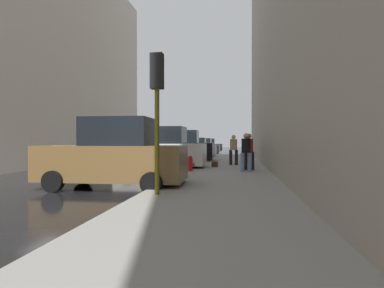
{
  "coord_description": "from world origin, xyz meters",
  "views": [
    {
      "loc": [
        6.51,
        -10.7,
        1.53
      ],
      "look_at": [
        3.97,
        6.31,
        1.33
      ],
      "focal_mm": 28.0,
      "sensor_mm": 36.0,
      "label": 1
    }
  ],
  "objects_px": {
    "parked_dark_green_sedan": "(206,146)",
    "pedestrian_in_jeans": "(246,150)",
    "pedestrian_in_red_jacket": "(249,150)",
    "traffic_light": "(157,92)",
    "parked_bronze_suv": "(115,156)",
    "parked_gray_coupe": "(201,147)",
    "parked_black_suv": "(181,148)",
    "duffel_bag": "(215,164)",
    "pedestrian_with_fedora": "(246,147)",
    "parked_white_van": "(162,150)",
    "parked_silver_sedan": "(193,148)",
    "fire_hydrant": "(190,164)",
    "pedestrian_in_tan_coat": "(234,148)"
  },
  "relations": [
    {
      "from": "parked_white_van",
      "to": "pedestrian_in_red_jacket",
      "type": "distance_m",
      "value": 4.55
    },
    {
      "from": "pedestrian_in_tan_coat",
      "to": "pedestrian_in_jeans",
      "type": "bearing_deg",
      "value": -81.23
    },
    {
      "from": "parked_white_van",
      "to": "parked_dark_green_sedan",
      "type": "relative_size",
      "value": 1.1
    },
    {
      "from": "parked_silver_sedan",
      "to": "traffic_light",
      "type": "distance_m",
      "value": 19.4
    },
    {
      "from": "parked_dark_green_sedan",
      "to": "traffic_light",
      "type": "bearing_deg",
      "value": -86.52
    },
    {
      "from": "fire_hydrant",
      "to": "pedestrian_in_red_jacket",
      "type": "height_order",
      "value": "pedestrian_in_red_jacket"
    },
    {
      "from": "parked_white_van",
      "to": "pedestrian_in_red_jacket",
      "type": "height_order",
      "value": "parked_white_van"
    },
    {
      "from": "parked_bronze_suv",
      "to": "parked_gray_coupe",
      "type": "bearing_deg",
      "value": 90.0
    },
    {
      "from": "parked_white_van",
      "to": "pedestrian_in_red_jacket",
      "type": "relative_size",
      "value": 2.7
    },
    {
      "from": "parked_black_suv",
      "to": "parked_dark_green_sedan",
      "type": "relative_size",
      "value": 1.1
    },
    {
      "from": "pedestrian_with_fedora",
      "to": "parked_silver_sedan",
      "type": "bearing_deg",
      "value": 117.73
    },
    {
      "from": "parked_gray_coupe",
      "to": "traffic_light",
      "type": "distance_m",
      "value": 25.19
    },
    {
      "from": "parked_white_van",
      "to": "duffel_bag",
      "type": "xyz_separation_m",
      "value": [
        2.73,
        0.56,
        -0.74
      ]
    },
    {
      "from": "parked_dark_green_sedan",
      "to": "parked_white_van",
      "type": "bearing_deg",
      "value": -90.0
    },
    {
      "from": "parked_dark_green_sedan",
      "to": "pedestrian_in_jeans",
      "type": "distance_m",
      "value": 24.88
    },
    {
      "from": "parked_silver_sedan",
      "to": "pedestrian_in_red_jacket",
      "type": "bearing_deg",
      "value": -70.3
    },
    {
      "from": "parked_white_van",
      "to": "duffel_bag",
      "type": "distance_m",
      "value": 2.88
    },
    {
      "from": "parked_white_van",
      "to": "pedestrian_in_jeans",
      "type": "xyz_separation_m",
      "value": [
        4.28,
        -1.89,
        0.07
      ]
    },
    {
      "from": "pedestrian_in_red_jacket",
      "to": "pedestrian_with_fedora",
      "type": "xyz_separation_m",
      "value": [
        0.01,
        3.92,
        0.03
      ]
    },
    {
      "from": "parked_black_suv",
      "to": "pedestrian_with_fedora",
      "type": "bearing_deg",
      "value": -29.22
    },
    {
      "from": "parked_white_van",
      "to": "pedestrian_in_tan_coat",
      "type": "height_order",
      "value": "parked_white_van"
    },
    {
      "from": "parked_bronze_suv",
      "to": "parked_dark_green_sedan",
      "type": "height_order",
      "value": "parked_bronze_suv"
    },
    {
      "from": "parked_gray_coupe",
      "to": "pedestrian_with_fedora",
      "type": "distance_m",
      "value": 14.98
    },
    {
      "from": "pedestrian_in_red_jacket",
      "to": "traffic_light",
      "type": "bearing_deg",
      "value": -110.73
    },
    {
      "from": "parked_black_suv",
      "to": "duffel_bag",
      "type": "xyz_separation_m",
      "value": [
        2.73,
        -4.86,
        -0.74
      ]
    },
    {
      "from": "traffic_light",
      "to": "parked_gray_coupe",
      "type": "bearing_deg",
      "value": 94.23
    },
    {
      "from": "parked_bronze_suv",
      "to": "pedestrian_with_fedora",
      "type": "height_order",
      "value": "parked_bronze_suv"
    },
    {
      "from": "parked_silver_sedan",
      "to": "pedestrian_in_jeans",
      "type": "distance_m",
      "value": 13.96
    },
    {
      "from": "parked_black_suv",
      "to": "fire_hydrant",
      "type": "bearing_deg",
      "value": -76.34
    },
    {
      "from": "traffic_light",
      "to": "parked_bronze_suv",
      "type": "bearing_deg",
      "value": 138.06
    },
    {
      "from": "pedestrian_in_red_jacket",
      "to": "fire_hydrant",
      "type": "bearing_deg",
      "value": -159.06
    },
    {
      "from": "parked_gray_coupe",
      "to": "duffel_bag",
      "type": "relative_size",
      "value": 9.61
    },
    {
      "from": "parked_black_suv",
      "to": "fire_hydrant",
      "type": "distance_m",
      "value": 7.65
    },
    {
      "from": "parked_bronze_suv",
      "to": "fire_hydrant",
      "type": "distance_m",
      "value": 4.56
    },
    {
      "from": "parked_bronze_suv",
      "to": "parked_white_van",
      "type": "xyz_separation_m",
      "value": [
        0.0,
        6.15,
        0.0
      ]
    },
    {
      "from": "traffic_light",
      "to": "pedestrian_in_jeans",
      "type": "bearing_deg",
      "value": 67.76
    },
    {
      "from": "parked_white_van",
      "to": "parked_dark_green_sedan",
      "type": "bearing_deg",
      "value": 90.0
    },
    {
      "from": "parked_black_suv",
      "to": "parked_dark_green_sedan",
      "type": "xyz_separation_m",
      "value": [
        0.0,
        17.2,
        -0.18
      ]
    },
    {
      "from": "pedestrian_in_red_jacket",
      "to": "duffel_bag",
      "type": "height_order",
      "value": "pedestrian_in_red_jacket"
    },
    {
      "from": "parked_silver_sedan",
      "to": "pedestrian_in_jeans",
      "type": "xyz_separation_m",
      "value": [
        4.28,
        -13.29,
        0.26
      ]
    },
    {
      "from": "parked_dark_green_sedan",
      "to": "parked_black_suv",
      "type": "bearing_deg",
      "value": -90.0
    },
    {
      "from": "traffic_light",
      "to": "parked_dark_green_sedan",
      "type": "bearing_deg",
      "value": 93.48
    },
    {
      "from": "parked_silver_sedan",
      "to": "fire_hydrant",
      "type": "bearing_deg",
      "value": -82.33
    },
    {
      "from": "parked_gray_coupe",
      "to": "pedestrian_in_red_jacket",
      "type": "height_order",
      "value": "pedestrian_in_red_jacket"
    },
    {
      "from": "pedestrian_with_fedora",
      "to": "pedestrian_in_jeans",
      "type": "relative_size",
      "value": 1.04
    },
    {
      "from": "pedestrian_with_fedora",
      "to": "pedestrian_in_tan_coat",
      "type": "relative_size",
      "value": 1.04
    },
    {
      "from": "pedestrian_with_fedora",
      "to": "parked_gray_coupe",
      "type": "bearing_deg",
      "value": 107.28
    },
    {
      "from": "parked_gray_coupe",
      "to": "parked_bronze_suv",
      "type": "bearing_deg",
      "value": -90.0
    },
    {
      "from": "traffic_light",
      "to": "pedestrian_in_red_jacket",
      "type": "height_order",
      "value": "traffic_light"
    },
    {
      "from": "fire_hydrant",
      "to": "duffel_bag",
      "type": "distance_m",
      "value": 2.72
    }
  ]
}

